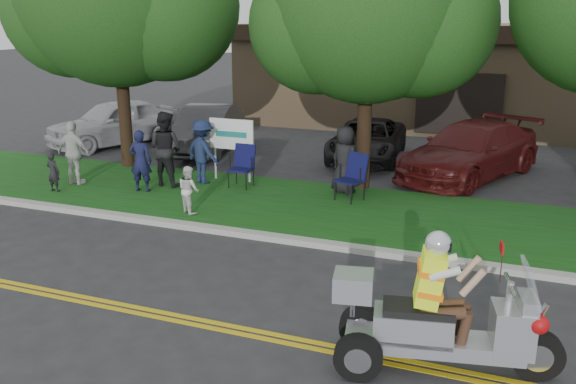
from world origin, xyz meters
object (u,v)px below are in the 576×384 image
(parked_car_far_left, at_px, (115,122))
(parked_car_mid, at_px, (367,140))
(parked_car_left, at_px, (207,129))
(lawn_chair_b, at_px, (243,163))
(lawn_chair_a, at_px, (353,174))
(spectator_adult_left, at_px, (141,161))
(parked_car_right, at_px, (470,151))
(spectator_adult_mid, at_px, (166,149))
(spectator_adult_right, at_px, (74,153))
(trike_scooter, at_px, (435,323))

(parked_car_far_left, height_order, parked_car_mid, parked_car_far_left)
(parked_car_left, bearing_deg, lawn_chair_b, -62.58)
(lawn_chair_a, bearing_deg, parked_car_far_left, -176.42)
(lawn_chair_b, height_order, spectator_adult_left, spectator_adult_left)
(lawn_chair_b, height_order, parked_car_right, parked_car_right)
(lawn_chair_a, bearing_deg, spectator_adult_mid, -149.37)
(lawn_chair_b, bearing_deg, parked_car_left, 129.67)
(lawn_chair_b, relative_size, parked_car_left, 0.24)
(spectator_adult_right, bearing_deg, spectator_adult_left, -178.67)
(lawn_chair_a, distance_m, parked_car_right, 4.26)
(spectator_adult_mid, xyz_separation_m, parked_car_mid, (4.02, 5.13, -0.45))
(parked_car_right, bearing_deg, parked_car_far_left, -156.42)
(spectator_adult_left, xyz_separation_m, parked_car_left, (-0.95, 5.15, -0.14))
(spectator_adult_right, xyz_separation_m, parked_car_left, (1.04, 5.20, -0.19))
(spectator_adult_mid, height_order, parked_car_mid, spectator_adult_mid)
(trike_scooter, xyz_separation_m, lawn_chair_a, (-2.85, 6.56, 0.08))
(spectator_adult_mid, distance_m, parked_car_far_left, 6.25)
(spectator_adult_left, height_order, parked_car_left, spectator_adult_left)
(lawn_chair_b, xyz_separation_m, parked_car_left, (-3.11, 3.80, 0.03))
(spectator_adult_left, xyz_separation_m, spectator_adult_right, (-1.99, -0.05, 0.05))
(parked_car_left, bearing_deg, parked_car_far_left, 172.54)
(trike_scooter, bearing_deg, lawn_chair_a, 102.07)
(parked_car_left, bearing_deg, parked_car_right, -14.47)
(lawn_chair_a, xyz_separation_m, spectator_adult_mid, (-4.84, -0.50, 0.33))
(lawn_chair_a, bearing_deg, parked_car_left, 171.76)
(spectator_adult_right, bearing_deg, parked_car_far_left, -64.46)
(spectator_adult_mid, bearing_deg, parked_car_right, -145.97)
(trike_scooter, distance_m, parked_car_far_left, 16.02)
(spectator_adult_mid, relative_size, parked_car_right, 0.37)
(spectator_adult_left, distance_m, spectator_adult_mid, 0.79)
(parked_car_mid, bearing_deg, spectator_adult_mid, -133.12)
(spectator_adult_mid, distance_m, spectator_adult_right, 2.40)
(lawn_chair_b, relative_size, parked_car_right, 0.21)
(spectator_adult_mid, height_order, spectator_adult_right, spectator_adult_mid)
(parked_car_left, bearing_deg, parked_car_mid, -4.23)
(spectator_adult_mid, xyz_separation_m, spectator_adult_right, (-2.27, -0.77, -0.14))
(spectator_adult_mid, xyz_separation_m, parked_car_right, (7.20, 4.05, -0.31))
(spectator_adult_left, height_order, parked_car_far_left, spectator_adult_left)
(parked_car_far_left, xyz_separation_m, parked_car_right, (11.85, -0.12, -0.04))
(lawn_chair_b, distance_m, spectator_adult_mid, 2.02)
(lawn_chair_a, bearing_deg, spectator_adult_left, -141.88)
(parked_car_left, bearing_deg, spectator_adult_right, -113.19)
(parked_car_far_left, bearing_deg, parked_car_mid, 31.02)
(parked_car_left, xyz_separation_m, parked_car_mid, (5.24, 0.70, -0.12))
(parked_car_mid, bearing_deg, parked_car_far_left, -178.70)
(lawn_chair_a, distance_m, spectator_adult_mid, 4.87)
(parked_car_mid, bearing_deg, parked_car_right, -23.93)
(lawn_chair_a, xyz_separation_m, parked_car_mid, (-0.82, 4.63, -0.12))
(parked_car_right, bearing_deg, parked_car_left, -158.45)
(trike_scooter, height_order, parked_car_right, trike_scooter)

